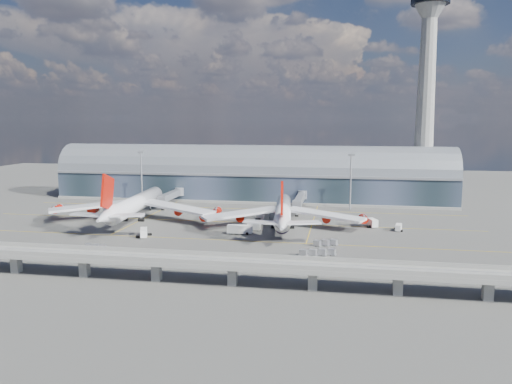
% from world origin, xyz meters
% --- Properties ---
extents(ground, '(500.00, 500.00, 0.00)m').
position_xyz_m(ground, '(0.00, 0.00, 0.00)').
color(ground, '#474744').
rests_on(ground, ground).
extents(taxi_lines, '(200.00, 80.12, 0.01)m').
position_xyz_m(taxi_lines, '(0.00, 22.11, 0.01)').
color(taxi_lines, gold).
rests_on(taxi_lines, ground).
extents(terminal, '(200.00, 30.00, 28.00)m').
position_xyz_m(terminal, '(0.00, 77.99, 11.34)').
color(terminal, '#1D2930').
rests_on(terminal, ground).
extents(control_tower, '(19.00, 19.00, 103.00)m').
position_xyz_m(control_tower, '(85.00, 83.00, 51.64)').
color(control_tower, gray).
rests_on(control_tower, ground).
extents(guideway, '(220.00, 8.50, 7.20)m').
position_xyz_m(guideway, '(-0.00, -55.00, 5.29)').
color(guideway, gray).
rests_on(guideway, ground).
extents(floodlight_mast_left, '(3.00, 0.70, 25.70)m').
position_xyz_m(floodlight_mast_left, '(-50.00, 55.00, 13.63)').
color(floodlight_mast_left, gray).
rests_on(floodlight_mast_left, ground).
extents(floodlight_mast_right, '(3.00, 0.70, 25.70)m').
position_xyz_m(floodlight_mast_right, '(50.00, 55.00, 13.63)').
color(floodlight_mast_right, gray).
rests_on(floodlight_mast_right, ground).
extents(airliner_left, '(71.34, 74.99, 22.84)m').
position_xyz_m(airliner_left, '(-37.23, 16.35, 6.52)').
color(airliner_left, white).
rests_on(airliner_left, ground).
extents(airliner_right, '(64.78, 67.74, 21.48)m').
position_xyz_m(airliner_right, '(24.26, 14.27, 5.57)').
color(airliner_right, white).
rests_on(airliner_right, ground).
extents(jet_bridge_left, '(4.40, 28.00, 7.25)m').
position_xyz_m(jet_bridge_left, '(-33.94, 53.12, 5.18)').
color(jet_bridge_left, gray).
rests_on(jet_bridge_left, ground).
extents(jet_bridge_right, '(4.40, 32.00, 7.25)m').
position_xyz_m(jet_bridge_right, '(27.57, 51.18, 5.18)').
color(jet_bridge_right, gray).
rests_on(jet_bridge_right, ground).
extents(service_truck_0, '(4.73, 7.36, 2.90)m').
position_xyz_m(service_truck_0, '(-22.13, -10.24, 1.50)').
color(service_truck_0, silver).
rests_on(service_truck_0, ground).
extents(service_truck_1, '(5.04, 2.95, 2.76)m').
position_xyz_m(service_truck_1, '(14.41, 6.59, 1.39)').
color(service_truck_1, silver).
rests_on(service_truck_1, ground).
extents(service_truck_2, '(9.17, 3.30, 3.26)m').
position_xyz_m(service_truck_2, '(10.32, -0.00, 1.70)').
color(service_truck_2, silver).
rests_on(service_truck_2, ground).
extents(service_truck_3, '(2.96, 5.42, 2.48)m').
position_xyz_m(service_truck_3, '(67.35, 15.31, 1.27)').
color(service_truck_3, silver).
rests_on(service_truck_3, ground).
extents(service_truck_4, '(4.38, 6.04, 3.19)m').
position_xyz_m(service_truck_4, '(58.08, 20.35, 1.61)').
color(service_truck_4, silver).
rests_on(service_truck_4, ground).
extents(service_truck_5, '(6.08, 6.52, 3.12)m').
position_xyz_m(service_truck_5, '(14.36, 26.52, 1.60)').
color(service_truck_5, silver).
rests_on(service_truck_5, ground).
extents(cargo_train_0, '(8.03, 2.99, 1.76)m').
position_xyz_m(cargo_train_0, '(-30.22, -29.76, 0.92)').
color(cargo_train_0, gray).
rests_on(cargo_train_0, ground).
extents(cargo_train_1, '(11.51, 4.87, 1.91)m').
position_xyz_m(cargo_train_1, '(39.55, -24.10, 1.00)').
color(cargo_train_1, gray).
rests_on(cargo_train_1, ground).
extents(cargo_train_2, '(8.41, 5.02, 1.88)m').
position_xyz_m(cargo_train_2, '(41.47, -11.75, 0.98)').
color(cargo_train_2, gray).
rests_on(cargo_train_2, ground).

